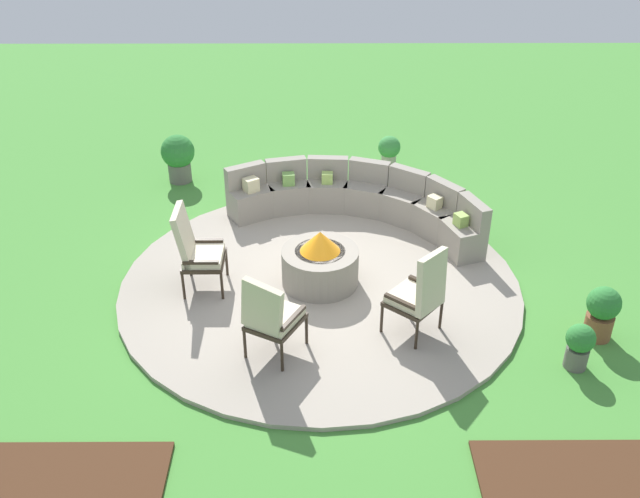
# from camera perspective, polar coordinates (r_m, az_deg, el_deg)

# --- Properties ---
(ground_plane) EXTENTS (24.00, 24.00, 0.00)m
(ground_plane) POSITION_cam_1_polar(r_m,az_deg,el_deg) (9.35, 0.01, -2.99)
(ground_plane) COLOR #478C38
(patio_circle) EXTENTS (5.25, 5.25, 0.06)m
(patio_circle) POSITION_cam_1_polar(r_m,az_deg,el_deg) (9.33, 0.01, -2.84)
(patio_circle) COLOR #9E9384
(patio_circle) RESTS_ON ground_plane
(fire_pit) EXTENTS (1.00, 1.00, 0.76)m
(fire_pit) POSITION_cam_1_polar(r_m,az_deg,el_deg) (9.15, 0.01, -1.12)
(fire_pit) COLOR gray
(fire_pit) RESTS_ON patio_circle
(curved_stone_bench) EXTENTS (3.73, 1.99, 0.80)m
(curved_stone_bench) POSITION_cam_1_polar(r_m,az_deg,el_deg) (10.63, 3.23, 3.82)
(curved_stone_bench) COLOR gray
(curved_stone_bench) RESTS_ON patio_circle
(lounge_chair_front_left) EXTENTS (0.58, 0.59, 1.14)m
(lounge_chair_front_left) POSITION_cam_1_polar(r_m,az_deg,el_deg) (9.06, -10.01, 0.05)
(lounge_chair_front_left) COLOR #2D2319
(lounge_chair_front_left) RESTS_ON patio_circle
(lounge_chair_front_right) EXTENTS (0.74, 0.79, 1.11)m
(lounge_chair_front_right) POSITION_cam_1_polar(r_m,az_deg,el_deg) (7.81, -4.01, -5.37)
(lounge_chair_front_right) COLOR #2D2319
(lounge_chair_front_right) RESTS_ON patio_circle
(lounge_chair_back_left) EXTENTS (0.76, 0.78, 1.15)m
(lounge_chair_back_left) POSITION_cam_1_polar(r_m,az_deg,el_deg) (8.18, 8.12, -3.51)
(lounge_chair_back_left) COLOR #2D2319
(lounge_chair_back_left) RESTS_ON patio_circle
(potted_plant_0) EXTENTS (0.32, 0.32, 0.56)m
(potted_plant_0) POSITION_cam_1_polar(r_m,az_deg,el_deg) (8.38, 20.22, -7.26)
(potted_plant_0) COLOR #605B56
(potted_plant_0) RESTS_ON ground_plane
(potted_plant_1) EXTENTS (0.39, 0.39, 0.62)m
(potted_plant_1) POSITION_cam_1_polar(r_m,az_deg,el_deg) (12.47, 5.61, 7.91)
(potted_plant_1) COLOR #A89E8E
(potted_plant_1) RESTS_ON ground_plane
(potted_plant_2) EXTENTS (0.56, 0.56, 0.82)m
(potted_plant_2) POSITION_cam_1_polar(r_m,az_deg,el_deg) (12.19, -11.38, 7.41)
(potted_plant_2) COLOR #605B56
(potted_plant_2) RESTS_ON ground_plane
(potted_plant_3) EXTENTS (0.39, 0.39, 0.68)m
(potted_plant_3) POSITION_cam_1_polar(r_m,az_deg,el_deg) (8.89, 21.83, -4.70)
(potted_plant_3) COLOR brown
(potted_plant_3) RESTS_ON ground_plane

